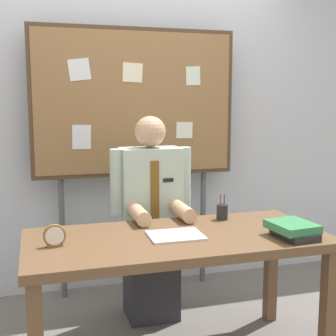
% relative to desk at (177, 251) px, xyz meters
% --- Properties ---
extents(back_wall, '(6.40, 0.08, 2.70)m').
position_rel_desk_xyz_m(back_wall, '(0.00, 1.25, 0.69)').
color(back_wall, silver).
rests_on(back_wall, ground_plane).
extents(desk, '(1.65, 0.75, 0.75)m').
position_rel_desk_xyz_m(desk, '(0.00, 0.00, 0.00)').
color(desk, brown).
rests_on(desk, ground_plane).
extents(person, '(0.55, 0.56, 1.39)m').
position_rel_desk_xyz_m(person, '(0.00, 0.58, -0.01)').
color(person, '#2D2D33').
rests_on(person, ground_plane).
extents(bulletin_board, '(1.54, 0.09, 2.02)m').
position_rel_desk_xyz_m(bulletin_board, '(-0.00, 1.05, 0.79)').
color(bulletin_board, '#4C3823').
rests_on(bulletin_board, ground_plane).
extents(book_stack, '(0.24, 0.27, 0.08)m').
position_rel_desk_xyz_m(book_stack, '(0.59, -0.21, 0.14)').
color(book_stack, '#262626').
rests_on(book_stack, desk).
extents(open_notebook, '(0.30, 0.24, 0.01)m').
position_rel_desk_xyz_m(open_notebook, '(-0.02, -0.02, 0.10)').
color(open_notebook, silver).
rests_on(open_notebook, desk).
extents(desk_clock, '(0.11, 0.04, 0.11)m').
position_rel_desk_xyz_m(desk_clock, '(-0.66, -0.01, 0.14)').
color(desk_clock, olive).
rests_on(desk_clock, desk).
extents(pen_holder, '(0.07, 0.07, 0.16)m').
position_rel_desk_xyz_m(pen_holder, '(0.37, 0.25, 0.14)').
color(pen_holder, '#262626').
rests_on(pen_holder, desk).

